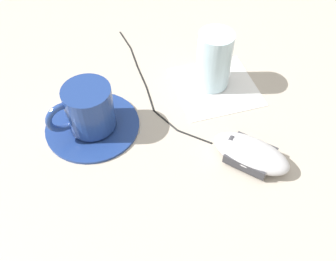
{
  "coord_description": "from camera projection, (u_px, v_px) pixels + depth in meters",
  "views": [
    {
      "loc": [
        -0.02,
        0.43,
        0.47
      ],
      "look_at": [
        -0.01,
        0.06,
        0.03
      ],
      "focal_mm": 40.0,
      "sensor_mm": 36.0,
      "label": 1
    }
  ],
  "objects": [
    {
      "name": "drinking_glass",
      "position": [
        214.0,
        60.0,
        0.64
      ],
      "size": [
        0.06,
        0.06,
        0.1
      ],
      "primitive_type": "cylinder",
      "color": "silver",
      "rests_on": "napkin_under_glass"
    },
    {
      "name": "computer_mouse",
      "position": [
        251.0,
        153.0,
        0.56
      ],
      "size": [
        0.13,
        0.11,
        0.04
      ],
      "color": "silver",
      "rests_on": "ground"
    },
    {
      "name": "saucer",
      "position": [
        93.0,
        125.0,
        0.61
      ],
      "size": [
        0.15,
        0.15,
        0.01
      ],
      "primitive_type": "cylinder",
      "color": "navy",
      "rests_on": "ground"
    },
    {
      "name": "mouse_cable",
      "position": [
        150.0,
        85.0,
        0.68
      ],
      "size": [
        0.18,
        0.3,
        0.0
      ],
      "color": "black",
      "rests_on": "ground"
    },
    {
      "name": "coffee_cup",
      "position": [
        88.0,
        108.0,
        0.58
      ],
      "size": [
        0.1,
        0.08,
        0.07
      ],
      "color": "navy",
      "rests_on": "saucer"
    },
    {
      "name": "napkin_under_glass",
      "position": [
        216.0,
        86.0,
        0.68
      ],
      "size": [
        0.18,
        0.18,
        0.0
      ],
      "primitive_type": "cube",
      "rotation": [
        0.0,
        0.0,
        0.3
      ],
      "color": "white",
      "rests_on": "ground"
    },
    {
      "name": "ground_plane",
      "position": [
        161.0,
        115.0,
        0.63
      ],
      "size": [
        3.0,
        3.0,
        0.0
      ],
      "primitive_type": "plane",
      "color": "#B2A899"
    }
  ]
}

